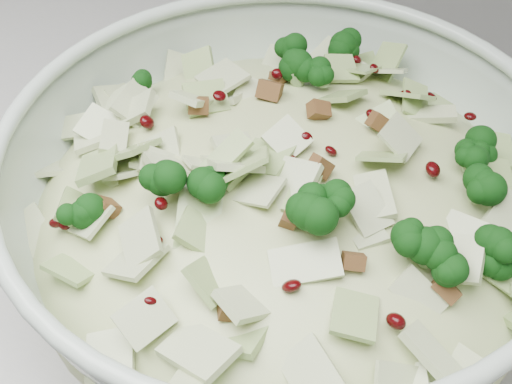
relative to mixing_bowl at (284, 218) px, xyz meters
The scene contains 3 objects.
counter 0.67m from the mixing_bowl, 165.90° to the left, with size 3.60×0.60×0.90m, color #B7B7B2.
mixing_bowl is the anchor object (origin of this frame).
salad 0.03m from the mixing_bowl, ahead, with size 0.47×0.47×0.16m.
Camera 1 is at (0.52, 1.27, 1.38)m, focal length 50.00 mm.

